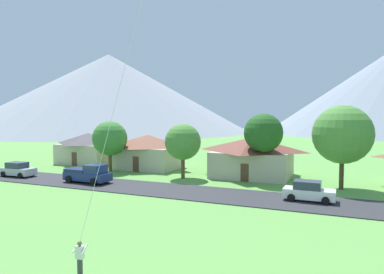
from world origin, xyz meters
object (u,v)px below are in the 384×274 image
at_px(house_leftmost, 252,156).
at_px(house_rightmost, 89,148).
at_px(tree_right_of_center, 342,135).
at_px(pickup_truck_navy_west_side, 89,174).
at_px(tree_near_left, 110,138).
at_px(tree_near_right, 183,142).
at_px(house_left_center, 148,151).
at_px(parked_car_silver_mid_east, 18,170).
at_px(tree_center, 263,133).
at_px(parked_car_white_mid_west, 309,191).

xyz_separation_m(house_leftmost, house_rightmost, (-25.86, 1.55, -0.03)).
relative_size(tree_right_of_center, pickup_truck_navy_west_side, 1.58).
height_order(tree_near_left, tree_near_right, tree_near_left).
bearing_deg(house_left_center, tree_near_right, -33.07).
xyz_separation_m(house_rightmost, parked_car_silver_mid_east, (0.14, -12.89, -1.55)).
distance_m(tree_right_of_center, parked_car_silver_mid_east, 36.59).
relative_size(house_leftmost, tree_right_of_center, 1.15).
xyz_separation_m(tree_right_of_center, pickup_truck_navy_west_side, (-25.14, -7.28, -4.38)).
bearing_deg(tree_center, parked_car_silver_mid_east, -163.71).
bearing_deg(parked_car_white_mid_west, parked_car_silver_mid_east, -178.20).
relative_size(tree_center, parked_car_silver_mid_east, 1.78).
height_order(house_rightmost, pickup_truck_navy_west_side, house_rightmost).
distance_m(house_rightmost, tree_right_of_center, 36.23).
xyz_separation_m(house_leftmost, parked_car_silver_mid_east, (-25.72, -11.34, -1.58)).
xyz_separation_m(house_left_center, parked_car_silver_mid_east, (-10.99, -11.78, -1.56)).
bearing_deg(house_rightmost, parked_car_silver_mid_east, -89.37).
bearing_deg(parked_car_silver_mid_east, tree_near_right, 20.25).
bearing_deg(tree_right_of_center, parked_car_silver_mid_east, -168.21).
distance_m(tree_right_of_center, parked_car_white_mid_west, 8.28).
distance_m(house_leftmost, parked_car_silver_mid_east, 28.15).
height_order(parked_car_white_mid_west, pickup_truck_navy_west_side, pickup_truck_navy_west_side).
xyz_separation_m(house_left_center, tree_center, (16.66, -3.70, 2.97)).
bearing_deg(tree_center, pickup_truck_navy_west_side, -155.30).
bearing_deg(house_leftmost, pickup_truck_navy_west_side, -143.86).
height_order(house_rightmost, tree_center, tree_center).
bearing_deg(pickup_truck_navy_west_side, tree_center, 24.70).
distance_m(house_leftmost, tree_right_of_center, 10.99).
height_order(house_leftmost, pickup_truck_navy_west_side, house_leftmost).
bearing_deg(pickup_truck_navy_west_side, parked_car_white_mid_west, 2.25).
xyz_separation_m(house_left_center, tree_near_left, (-3.22, -4.21, 1.92)).
xyz_separation_m(tree_near_left, tree_center, (19.87, 0.51, 1.05)).
xyz_separation_m(tree_center, parked_car_silver_mid_east, (-27.65, -8.08, -4.53)).
height_order(house_leftmost, house_rightmost, house_leftmost).
bearing_deg(tree_right_of_center, pickup_truck_navy_west_side, -163.86).
xyz_separation_m(house_leftmost, tree_right_of_center, (9.82, -3.92, 2.99)).
bearing_deg(house_rightmost, tree_near_right, -17.89).
distance_m(house_leftmost, tree_near_left, 18.44).
xyz_separation_m(tree_near_right, parked_car_white_mid_west, (14.36, -5.82, -3.39)).
relative_size(tree_near_right, parked_car_white_mid_west, 1.51).
distance_m(house_leftmost, tree_near_right, 8.64).
relative_size(house_left_center, tree_near_right, 1.38).
height_order(house_left_center, house_rightmost, house_left_center).
height_order(tree_near_left, parked_car_silver_mid_east, tree_near_left).
distance_m(tree_near_right, pickup_truck_navy_west_side, 11.04).
bearing_deg(house_left_center, tree_center, -12.52).
xyz_separation_m(parked_car_silver_mid_east, pickup_truck_navy_west_side, (10.40, 0.15, 0.19)).
relative_size(tree_center, tree_right_of_center, 0.91).
xyz_separation_m(house_leftmost, tree_center, (1.93, -3.26, 2.95)).
relative_size(tree_right_of_center, tree_near_right, 1.30).
xyz_separation_m(house_rightmost, pickup_truck_navy_west_side, (10.54, -12.74, -1.36)).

